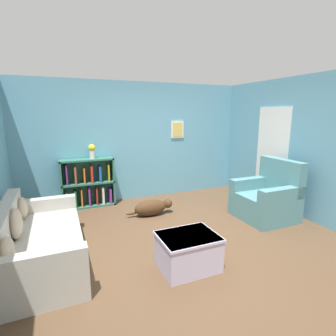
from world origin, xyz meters
name	(u,v)px	position (x,y,z in m)	size (l,w,h in m)	color
ground_plane	(178,238)	(0.00, 0.00, 0.00)	(14.00, 14.00, 0.00)	brown
wall_back	(136,142)	(0.00, 2.25, 1.30)	(5.60, 0.13, 2.60)	#609EB7
wall_right	(302,148)	(2.55, 0.02, 1.29)	(0.16, 5.00, 2.60)	#609EB7
couch	(38,243)	(-1.97, 0.05, 0.29)	(0.95, 1.96, 0.80)	#ADA89E
bookshelf	(88,184)	(-1.10, 2.06, 0.48)	(1.07, 0.29, 1.02)	#2D6B56
recliner_chair	(267,198)	(1.88, 0.11, 0.38)	(0.91, 0.96, 1.09)	slate
coffee_table	(188,251)	(-0.23, -0.78, 0.23)	(0.73, 0.58, 0.44)	#BCB2D1
dog	(152,207)	(-0.06, 1.05, 0.16)	(0.92, 0.28, 0.31)	#472D19
vase	(92,150)	(-0.99, 2.04, 1.18)	(0.14, 0.14, 0.29)	silver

